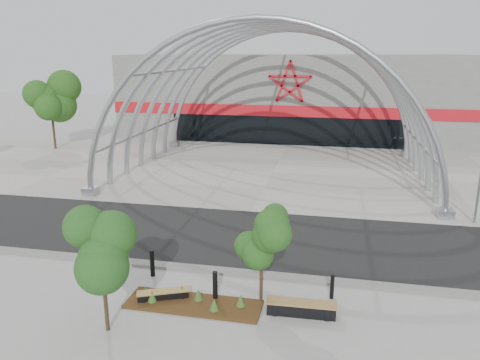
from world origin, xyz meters
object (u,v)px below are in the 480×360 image
at_px(signal_pole, 480,180).
at_px(bollard_2, 255,252).
at_px(bench_0, 163,296).
at_px(street_tree_0, 101,245).
at_px(bench_1, 301,309).
at_px(street_tree_1, 262,235).

distance_m(signal_pole, bollard_2, 12.27).
distance_m(bench_0, bollard_2, 4.33).
distance_m(street_tree_0, bench_0, 3.52).
xyz_separation_m(bench_1, bollard_2, (-2.14, 3.40, 0.31)).
xyz_separation_m(street_tree_1, bollard_2, (-0.72, 2.82, -1.92)).
xyz_separation_m(street_tree_1, bench_1, (1.43, -0.58, -2.23)).
xyz_separation_m(street_tree_0, street_tree_1, (4.40, 2.64, -0.39)).
bearing_deg(signal_pole, street_tree_0, -137.98).
bearing_deg(street_tree_0, bollard_2, 56.03).
bearing_deg(bollard_2, signal_pole, 34.47).
height_order(street_tree_0, bench_0, street_tree_0).
bearing_deg(bollard_2, street_tree_1, -75.76).
distance_m(street_tree_1, bench_1, 2.71).
relative_size(signal_pole, bollard_2, 4.06).
relative_size(bench_0, bollard_2, 1.66).
xyz_separation_m(signal_pole, street_tree_1, (-9.30, -9.69, 0.17)).
height_order(signal_pole, bench_0, signal_pole).
height_order(signal_pole, street_tree_0, signal_pole).
relative_size(street_tree_0, street_tree_1, 1.16).
xyz_separation_m(signal_pole, bollard_2, (-10.01, -6.87, -1.75)).
bearing_deg(signal_pole, bench_1, -127.46).
bearing_deg(street_tree_0, bench_0, 62.78).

